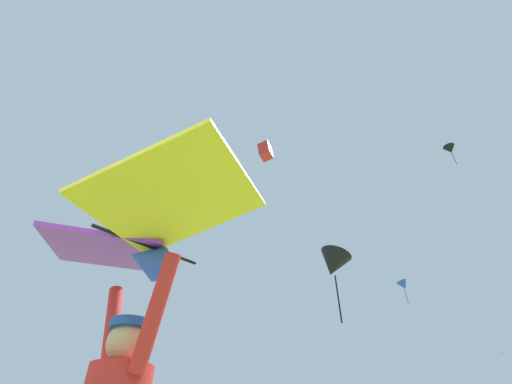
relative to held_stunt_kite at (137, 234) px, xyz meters
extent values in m
sphere|color=tan|center=(0.03, 0.08, -0.67)|extent=(0.23, 0.23, 0.23)
cylinder|color=#1E47AD|center=(0.03, 0.08, -0.57)|extent=(0.30, 0.30, 0.05)
cylinder|color=red|center=(0.28, 0.01, -0.55)|extent=(0.29, 0.17, 0.62)
cylinder|color=red|center=(-0.23, 0.16, -0.55)|extent=(0.29, 0.17, 0.62)
cylinder|color=black|center=(0.03, 0.08, -0.05)|extent=(0.25, 0.74, 0.02)
cube|color=yellow|center=(0.43, -0.16, 0.04)|extent=(0.99, 0.88, 0.22)
cube|color=purple|center=(-0.44, 0.11, 0.04)|extent=(1.17, 1.17, 0.22)
cone|color=blue|center=(0.03, 0.08, -0.15)|extent=(0.29, 0.26, 0.24)
cube|color=red|center=(-6.21, 13.73, 15.25)|extent=(0.98, 0.92, 1.38)
cone|color=black|center=(4.67, 20.64, 15.98)|extent=(1.06, 1.09, 0.65)
cylinder|color=black|center=(4.67, 20.64, 15.15)|extent=(0.03, 0.03, 1.08)
cone|color=black|center=(-2.01, 11.31, 4.99)|extent=(1.58, 1.41, 1.51)
cylinder|color=black|center=(-2.01, 11.31, 3.61)|extent=(0.06, 0.06, 1.80)
pyramid|color=#DB2393|center=(3.69, 33.27, 5.39)|extent=(0.55, 0.60, 0.31)
cone|color=blue|center=(-1.91, 32.83, 11.86)|extent=(1.55, 1.50, 1.13)
cylinder|color=#203595|center=(-1.91, 32.83, 10.76)|extent=(0.04, 0.04, 1.42)
camera|label=1|loc=(1.68, -1.36, -1.19)|focal=24.67mm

